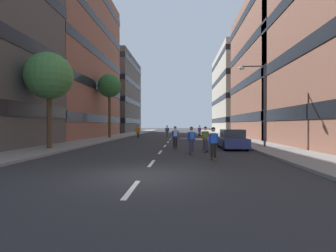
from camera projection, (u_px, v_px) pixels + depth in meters
name	position (u px, v px, depth m)	size (l,w,h in m)	color
ground_plane	(172.00, 137.00, 39.96)	(183.21, 183.21, 0.00)	#28282B
sidewalk_left	(125.00, 135.00, 44.22)	(3.60, 83.97, 0.14)	gray
sidewalk_right	(222.00, 135.00, 43.31)	(3.60, 83.97, 0.14)	gray
lane_markings	(173.00, 136.00, 42.42)	(0.16, 72.20, 0.01)	silver
building_left_mid	(49.00, 59.00, 37.10)	(15.49, 22.44, 22.76)	brown
building_left_far	(104.00, 95.00, 62.94)	(15.49, 20.25, 18.34)	#4C4744
building_right_mid	(300.00, 69.00, 35.18)	(15.49, 19.29, 19.11)	brown
building_right_far	(250.00, 92.00, 61.01)	(15.49, 23.06, 19.22)	#BCB29E
parked_car_near	(232.00, 140.00, 19.88)	(1.82, 4.40, 1.52)	navy
street_tree_near	(109.00, 87.00, 34.76)	(3.20, 3.20, 8.68)	#4C3823
street_tree_mid	(49.00, 76.00, 18.93)	(3.48, 3.48, 7.15)	#4C3823
streetlamp_right	(260.00, 96.00, 20.09)	(2.13, 0.30, 6.50)	#3F3F44
skater_0	(167.00, 131.00, 36.42)	(0.54, 0.91, 1.78)	brown
skater_1	(138.00, 131.00, 35.82)	(0.56, 0.92, 1.78)	brown
skater_2	(213.00, 142.00, 13.72)	(0.54, 0.91, 1.78)	brown
skater_3	(192.00, 138.00, 16.32)	(0.56, 0.92, 1.78)	brown
skater_4	(137.00, 130.00, 39.98)	(0.55, 0.91, 1.78)	brown
skater_5	(200.00, 130.00, 38.53)	(0.56, 0.92, 1.78)	brown
skater_6	(205.00, 137.00, 17.64)	(0.57, 0.92, 1.78)	brown
skater_7	(175.00, 136.00, 19.86)	(0.55, 0.92, 1.78)	brown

